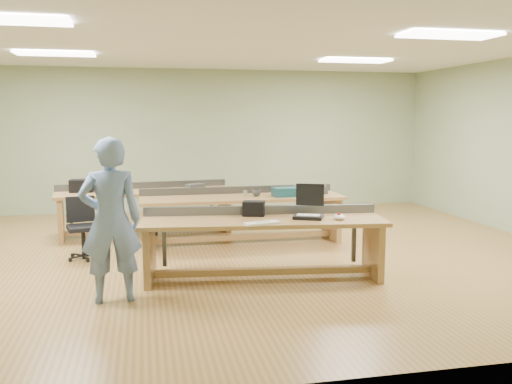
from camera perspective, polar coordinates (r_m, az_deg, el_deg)
floor at (r=7.99m, az=-2.87°, el=-6.49°), size 10.00×10.00×0.00m
ceiling at (r=7.82m, az=-3.02°, el=15.35°), size 10.00×10.00×0.00m
wall_back at (r=11.72m, az=-5.97°, el=5.44°), size 10.00×0.04×3.00m
wall_front at (r=3.87m, az=6.22°, el=0.80°), size 10.00×0.04×3.00m
fluor_panels at (r=7.81m, az=-3.02°, el=15.14°), size 6.20×3.50×0.03m
workbench_front at (r=6.65m, az=0.76°, el=-4.45°), size 3.02×1.12×0.86m
workbench_mid at (r=8.57m, az=-1.50°, el=-1.66°), size 3.18×0.88×0.86m
workbench_back at (r=9.40m, az=-11.55°, el=-1.01°), size 3.00×1.08×0.86m
person at (r=5.97m, az=-15.06°, el=-2.91°), size 0.69×0.49×1.78m
laptop_base at (r=6.67m, az=5.53°, el=-2.62°), size 0.44×0.40×0.04m
laptop_screen at (r=6.76m, az=5.70°, el=-0.28°), size 0.32×0.16×0.28m
keyboard at (r=6.28m, az=0.68°, el=-3.30°), size 0.44×0.24×0.02m
trackball_mouse at (r=6.63m, az=8.78°, el=-2.60°), size 0.19×0.20×0.07m
camera_bag at (r=6.80m, az=-0.23°, el=-1.75°), size 0.31×0.25×0.18m
task_chair at (r=8.04m, az=-17.76°, el=-4.45°), size 0.56×0.56×0.87m
parts_bin_teal at (r=8.54m, az=3.11°, el=0.02°), size 0.40×0.32×0.13m
parts_bin_grey at (r=8.85m, az=5.75°, el=0.25°), size 0.53×0.40×0.13m
mug at (r=8.52m, az=0.05°, el=-0.09°), size 0.14×0.14×0.10m
drinks_can at (r=8.38m, az=-1.15°, el=-0.19°), size 0.08×0.08×0.11m
storage_box_back at (r=9.45m, az=-17.88°, el=0.64°), size 0.38×0.28×0.21m
tray_back at (r=9.26m, az=-6.43°, el=0.52°), size 0.34×0.30×0.11m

